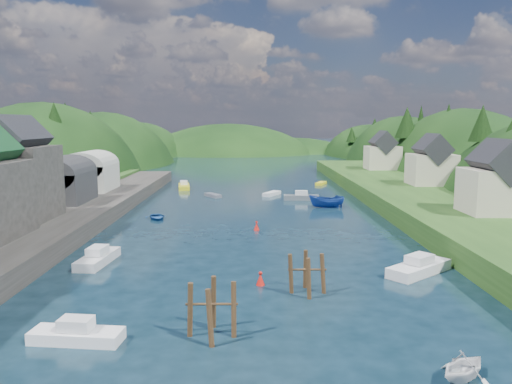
{
  "coord_description": "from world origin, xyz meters",
  "views": [
    {
      "loc": [
        -0.59,
        -33.25,
        12.61
      ],
      "look_at": [
        0.0,
        28.0,
        4.0
      ],
      "focal_mm": 35.0,
      "sensor_mm": 36.0,
      "label": 1
    }
  ],
  "objects_px": {
    "piling_cluster_far": "(307,277)",
    "channel_buoy_far": "(257,226)",
    "channel_buoy_near": "(260,279)",
    "piling_cluster_near": "(212,314)"
  },
  "relations": [
    {
      "from": "piling_cluster_far",
      "to": "channel_buoy_far",
      "type": "bearing_deg",
      "value": 99.1
    },
    {
      "from": "piling_cluster_far",
      "to": "channel_buoy_near",
      "type": "xyz_separation_m",
      "value": [
        -3.41,
        1.91,
        -0.75
      ]
    },
    {
      "from": "piling_cluster_near",
      "to": "channel_buoy_near",
      "type": "bearing_deg",
      "value": 72.12
    },
    {
      "from": "channel_buoy_far",
      "to": "channel_buoy_near",
      "type": "bearing_deg",
      "value": -89.75
    },
    {
      "from": "piling_cluster_far",
      "to": "piling_cluster_near",
      "type": "bearing_deg",
      "value": -130.69
    },
    {
      "from": "piling_cluster_near",
      "to": "channel_buoy_near",
      "type": "xyz_separation_m",
      "value": [
        3.04,
        9.41,
        -0.92
      ]
    },
    {
      "from": "piling_cluster_near",
      "to": "channel_buoy_far",
      "type": "relative_size",
      "value": 3.58
    },
    {
      "from": "piling_cluster_near",
      "to": "piling_cluster_far",
      "type": "bearing_deg",
      "value": 49.31
    },
    {
      "from": "piling_cluster_near",
      "to": "channel_buoy_far",
      "type": "height_order",
      "value": "piling_cluster_near"
    },
    {
      "from": "channel_buoy_near",
      "to": "piling_cluster_far",
      "type": "bearing_deg",
      "value": -29.18
    }
  ]
}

